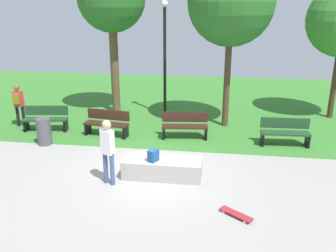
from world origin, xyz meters
name	(u,v)px	position (x,y,z in m)	size (l,w,h in m)	color
ground_plane	(149,170)	(0.00, 0.00, 0.00)	(28.00, 28.00, 0.00)	#9E9993
grass_lawn	(179,101)	(0.00, 7.75, 0.00)	(26.60, 12.49, 0.01)	#387A2D
concrete_ledge	(162,168)	(0.44, -0.33, 0.26)	(2.14, 0.80, 0.51)	#A8A59E
backpack_on_ledge	(153,156)	(0.22, -0.46, 0.67)	(0.28, 0.20, 0.32)	#1E4C8C
skater_performing_trick	(108,147)	(-0.88, -0.93, 1.04)	(0.40, 0.31, 1.77)	#3F5184
skateboard_by_ledge	(236,214)	(2.39, -2.05, 0.06)	(0.76, 0.63, 0.08)	#A5262D
park_bench_center_lawn	(285,131)	(4.13, 2.53, 0.48)	(1.62, 0.53, 0.91)	#1E4223
park_bench_far_left	(46,118)	(-4.43, 2.82, 0.48)	(1.65, 0.68, 0.91)	#1E4223
park_bench_far_right	(185,125)	(0.76, 2.74, 0.48)	(1.64, 0.64, 0.91)	#331E14
park_bench_by_oak	(107,123)	(-2.02, 2.61, 0.48)	(1.65, 0.68, 0.91)	#331E14
tree_young_birch	(231,3)	(2.18, 4.31, 4.54)	(3.08, 3.08, 6.10)	#4C3823
lamp_post	(165,49)	(-0.33, 5.33, 2.78)	(0.28, 0.28, 4.64)	black
trash_bin	(44,132)	(-3.86, 1.48, 0.45)	(0.47, 0.47, 0.90)	#4C4C51
pedestrian_with_backpack	(18,102)	(-5.62, 3.10, 0.98)	(0.43, 0.37, 1.64)	black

